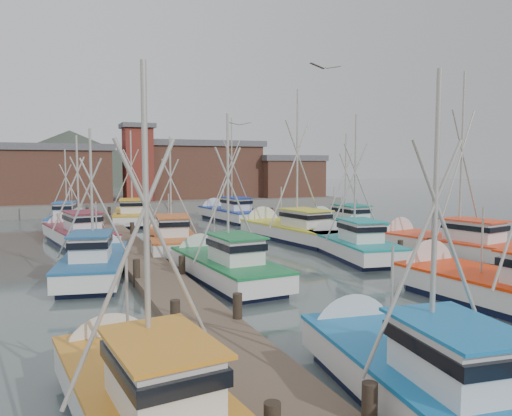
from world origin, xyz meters
name	(u,v)px	position (x,y,z in m)	size (l,w,h in m)	color
ground	(284,264)	(0.00, 0.00, 0.00)	(260.00, 260.00, 0.00)	#495857
dock_left	(137,256)	(-7.00, 4.04, 0.21)	(2.30, 46.00, 1.50)	brown
dock_right	(352,241)	(7.00, 4.04, 0.21)	(2.30, 46.00, 1.50)	brown
quay	(150,203)	(0.00, 37.00, 0.60)	(44.00, 16.00, 1.20)	slate
shed_left	(51,173)	(-11.00, 35.00, 4.34)	(12.72, 8.48, 6.20)	#563026
shed_center	(197,169)	(6.00, 37.00, 4.69)	(14.84, 9.54, 6.90)	#563026
shed_right	(287,176)	(17.00, 34.00, 3.84)	(8.48, 6.36, 5.20)	#563026
lookout_tower	(138,162)	(-2.00, 33.00, 5.55)	(3.60, 3.60, 8.50)	maroon
distant_hills	(42,184)	(-12.76, 122.59, 0.00)	(175.00, 140.00, 42.00)	#404A3E
boat_0	(412,375)	(-4.22, -15.07, 0.68)	(3.55, 8.57, 7.78)	#101635
boat_1	(507,290)	(3.98, -10.50, 0.68)	(4.19, 10.51, 9.84)	#101635
boat_2	(140,398)	(-9.87, -13.86, 0.68)	(3.25, 8.06, 7.67)	#101635
boat_4	(222,266)	(-4.22, -2.33, 0.68)	(3.28, 8.72, 8.13)	#101635
boat_5	(349,245)	(4.39, 0.50, 0.68)	(3.82, 8.80, 8.68)	#101635
boat_6	(95,262)	(-9.46, 0.72, 0.68)	(4.07, 8.68, 7.52)	#101635
boat_7	(447,244)	(9.65, -1.57, 0.69)	(4.78, 9.99, 11.20)	#101635
boat_8	(170,239)	(-4.52, 6.68, 0.68)	(3.79, 8.89, 7.60)	#101635
boat_9	(290,230)	(4.19, 7.60, 0.69)	(4.62, 10.67, 11.28)	#101635
boat_10	(77,234)	(-9.72, 11.38, 0.68)	(4.45, 9.65, 7.93)	#101635
boat_11	(340,224)	(9.35, 9.28, 0.68)	(3.40, 8.72, 8.29)	#101635
boat_12	(132,215)	(-4.40, 22.17, 0.68)	(4.51, 10.02, 9.08)	#101635
boat_13	(228,213)	(4.28, 20.71, 0.69)	(4.10, 9.70, 10.32)	#101635
boat_14	(68,220)	(-9.88, 20.37, 0.68)	(3.84, 7.99, 7.05)	#101635
gull_near	(326,67)	(-0.47, -4.89, 9.32)	(1.55, 0.64, 0.24)	gray
gull_far	(239,124)	(-0.59, 5.08, 7.69)	(1.55, 0.65, 0.24)	gray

